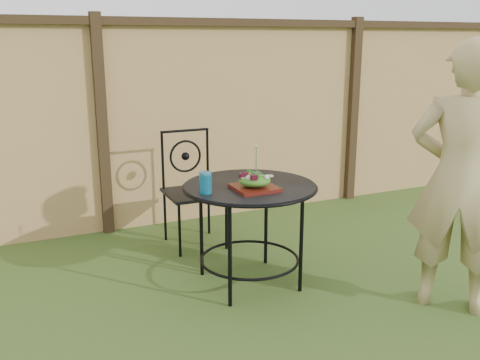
{
  "coord_description": "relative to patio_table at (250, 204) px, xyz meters",
  "views": [
    {
      "loc": [
        -2.09,
        -2.48,
        1.68
      ],
      "look_at": [
        -0.64,
        0.74,
        0.75
      ],
      "focal_mm": 40.0,
      "sensor_mm": 36.0,
      "label": 1
    }
  ],
  "objects": [
    {
      "name": "ground",
      "position": [
        0.59,
        -0.69,
        -0.59
      ],
      "size": [
        60.0,
        60.0,
        0.0
      ],
      "primitive_type": "plane",
      "color": "#254315",
      "rests_on": "ground"
    },
    {
      "name": "fence",
      "position": [
        0.59,
        1.51,
        0.36
      ],
      "size": [
        8.0,
        0.12,
        1.9
      ],
      "color": "#E6B371",
      "rests_on": "ground"
    },
    {
      "name": "patio_table",
      "position": [
        0.0,
        0.0,
        0.0
      ],
      "size": [
        0.92,
        0.92,
        0.72
      ],
      "color": "black",
      "rests_on": "ground"
    },
    {
      "name": "patio_chair",
      "position": [
        -0.1,
        0.91,
        -0.08
      ],
      "size": [
        0.46,
        0.46,
        0.95
      ],
      "color": "black",
      "rests_on": "ground"
    },
    {
      "name": "diner",
      "position": [
        1.04,
        -0.83,
        0.26
      ],
      "size": [
        0.72,
        0.73,
        1.7
      ],
      "primitive_type": "imported",
      "rotation": [
        0.0,
        0.0,
        2.34
      ],
      "color": "tan",
      "rests_on": "ground"
    },
    {
      "name": "salad_plate",
      "position": [
        -0.03,
        -0.13,
        0.15
      ],
      "size": [
        0.27,
        0.27,
        0.02
      ],
      "primitive_type": "cube",
      "color": "#3F0909",
      "rests_on": "patio_table"
    },
    {
      "name": "salad",
      "position": [
        -0.03,
        -0.13,
        0.2
      ],
      "size": [
        0.21,
        0.21,
        0.08
      ],
      "primitive_type": "ellipsoid",
      "color": "#235614",
      "rests_on": "salad_plate"
    },
    {
      "name": "fork",
      "position": [
        -0.02,
        -0.13,
        0.33
      ],
      "size": [
        0.01,
        0.01,
        0.18
      ],
      "primitive_type": "cylinder",
      "color": "silver",
      "rests_on": "salad"
    },
    {
      "name": "drinking_glass",
      "position": [
        -0.35,
        -0.07,
        0.21
      ],
      "size": [
        0.08,
        0.08,
        0.14
      ],
      "primitive_type": "cylinder",
      "color": "#0B5F84",
      "rests_on": "patio_table"
    }
  ]
}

